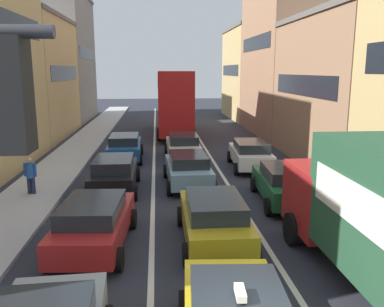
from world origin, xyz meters
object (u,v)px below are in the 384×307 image
object	(u,v)px
wagon_left_lane_second	(94,222)
sedan_left_lane_third	(114,173)
coupe_centre_lane_fourth	(183,146)
sedan_right_lane_behind_truck	(284,183)
pedestrian_near_kerb	(30,175)
sedan_centre_lane_second	(214,218)
bus_mid_queue_primary	(175,99)
wagon_right_lane_far	(250,154)
hatchback_centre_lane_third	(188,168)
sedan_left_lane_fourth	(125,147)

from	to	relation	value
wagon_left_lane_second	sedan_left_lane_third	size ratio (longest dim) A/B	1.02
coupe_centre_lane_fourth	sedan_right_lane_behind_truck	xyz separation A→B (m)	(3.45, -8.27, 0.00)
pedestrian_near_kerb	wagon_left_lane_second	bearing A→B (deg)	-136.70
sedan_centre_lane_second	sedan_left_lane_third	size ratio (longest dim) A/B	1.00
sedan_centre_lane_second	bus_mid_queue_primary	bearing A→B (deg)	0.76
wagon_left_lane_second	bus_mid_queue_primary	distance (m)	21.69
coupe_centre_lane_fourth	wagon_right_lane_far	bearing A→B (deg)	-127.94
sedan_right_lane_behind_truck	bus_mid_queue_primary	xyz separation A→B (m)	(-3.47, 17.74, 2.03)
coupe_centre_lane_fourth	sedan_right_lane_behind_truck	world-z (taller)	same
wagon_left_lane_second	sedan_centre_lane_second	bearing A→B (deg)	-85.40
coupe_centre_lane_fourth	wagon_right_lane_far	world-z (taller)	same
sedan_centre_lane_second	sedan_left_lane_third	xyz separation A→B (m)	(-3.52, 5.73, 0.00)
hatchback_centre_lane_third	pedestrian_near_kerb	xyz separation A→B (m)	(-6.55, -1.12, 0.15)
sedan_centre_lane_second	hatchback_centre_lane_third	distance (m)	6.29
sedan_right_lane_behind_truck	pedestrian_near_kerb	size ratio (longest dim) A/B	2.65
wagon_left_lane_second	sedan_right_lane_behind_truck	distance (m)	7.70
wagon_left_lane_second	bus_mid_queue_primary	size ratio (longest dim) A/B	0.42
sedan_right_lane_behind_truck	bus_mid_queue_primary	world-z (taller)	bus_mid_queue_primary
wagon_left_lane_second	pedestrian_near_kerb	world-z (taller)	pedestrian_near_kerb
bus_mid_queue_primary	sedan_centre_lane_second	bearing A→B (deg)	-178.11
wagon_right_lane_far	coupe_centre_lane_fourth	bearing A→B (deg)	56.15
sedan_left_lane_fourth	bus_mid_queue_primary	world-z (taller)	bus_mid_queue_primary
bus_mid_queue_primary	sedan_left_lane_third	bearing A→B (deg)	169.27
hatchback_centre_lane_third	pedestrian_near_kerb	distance (m)	6.64
sedan_right_lane_behind_truck	pedestrian_near_kerb	world-z (taller)	pedestrian_near_kerb
wagon_left_lane_second	hatchback_centre_lane_third	distance (m)	7.10
wagon_left_lane_second	wagon_right_lane_far	bearing A→B (deg)	-32.28
wagon_left_lane_second	coupe_centre_lane_fourth	xyz separation A→B (m)	(3.36, 11.85, 0.00)
wagon_left_lane_second	sedan_left_lane_fourth	distance (m)	11.94
bus_mid_queue_primary	hatchback_centre_lane_third	bearing A→B (deg)	-179.07
sedan_left_lane_third	coupe_centre_lane_fourth	bearing A→B (deg)	-29.20
hatchback_centre_lane_third	sedan_left_lane_third	bearing A→B (deg)	97.92
hatchback_centre_lane_third	wagon_right_lane_far	bearing A→B (deg)	-52.14
sedan_right_lane_behind_truck	sedan_left_lane_third	bearing A→B (deg)	75.68
coupe_centre_lane_fourth	sedan_right_lane_behind_truck	distance (m)	8.96
sedan_left_lane_third	coupe_centre_lane_fourth	distance (m)	6.95
wagon_right_lane_far	hatchback_centre_lane_third	bearing A→B (deg)	133.00
hatchback_centre_lane_third	coupe_centre_lane_fourth	world-z (taller)	same
sedan_left_lane_fourth	wagon_right_lane_far	bearing A→B (deg)	-112.49
sedan_left_lane_fourth	pedestrian_near_kerb	world-z (taller)	pedestrian_near_kerb
sedan_left_lane_fourth	sedan_right_lane_behind_truck	distance (m)	10.79
coupe_centre_lane_fourth	sedan_left_lane_fourth	bearing A→B (deg)	87.82
sedan_left_lane_fourth	bus_mid_queue_primary	xyz separation A→B (m)	(3.37, 9.39, 2.03)
sedan_left_lane_fourth	pedestrian_near_kerb	size ratio (longest dim) A/B	2.61
wagon_left_lane_second	pedestrian_near_kerb	xyz separation A→B (m)	(-3.32, 5.21, 0.15)
wagon_left_lane_second	sedan_right_lane_behind_truck	world-z (taller)	same
bus_mid_queue_primary	coupe_centre_lane_fourth	bearing A→B (deg)	-178.50
coupe_centre_lane_fourth	wagon_right_lane_far	xyz separation A→B (m)	(3.41, -2.58, 0.00)
sedan_left_lane_fourth	wagon_right_lane_far	world-z (taller)	same
sedan_right_lane_behind_truck	wagon_right_lane_far	world-z (taller)	same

